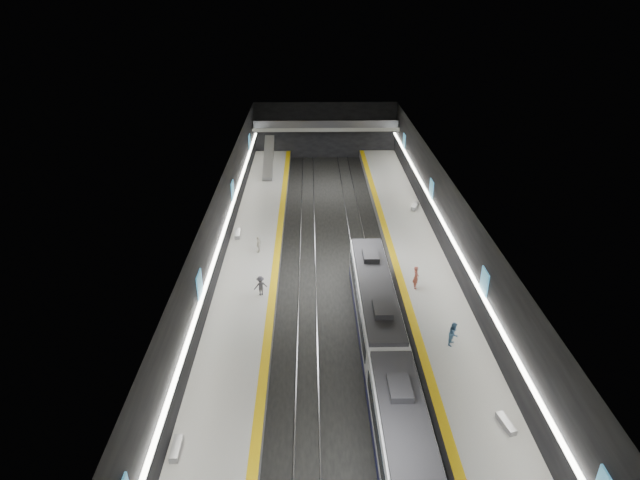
{
  "coord_description": "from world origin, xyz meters",
  "views": [
    {
      "loc": [
        -2.2,
        -39.82,
        23.99
      ],
      "look_at": [
        -1.35,
        3.75,
        2.2
      ],
      "focal_mm": 30.0,
      "sensor_mm": 36.0,
      "label": 1
    }
  ],
  "objects_px": {
    "escalator": "(269,158)",
    "bench_left_far": "(238,234)",
    "bench_left_near": "(176,449)",
    "passenger_left_a": "(258,245)",
    "passenger_right_a": "(416,278)",
    "passenger_right_b": "(454,334)",
    "bench_right_far": "(415,206)",
    "train": "(388,370)",
    "passenger_left_b": "(261,286)",
    "bench_right_near": "(506,424)"
  },
  "relations": [
    {
      "from": "bench_left_far",
      "to": "bench_right_far",
      "type": "xyz_separation_m",
      "value": [
        18.55,
        6.57,
        -0.0
      ]
    },
    {
      "from": "passenger_left_b",
      "to": "bench_left_near",
      "type": "bearing_deg",
      "value": 57.02
    },
    {
      "from": "train",
      "to": "passenger_left_b",
      "type": "height_order",
      "value": "train"
    },
    {
      "from": "train",
      "to": "bench_left_far",
      "type": "height_order",
      "value": "train"
    },
    {
      "from": "passenger_right_a",
      "to": "passenger_right_b",
      "type": "bearing_deg",
      "value": -172.15
    },
    {
      "from": "escalator",
      "to": "bench_left_far",
      "type": "bearing_deg",
      "value": -95.53
    },
    {
      "from": "bench_right_far",
      "to": "passenger_left_a",
      "type": "xyz_separation_m",
      "value": [
        -16.22,
        -9.97,
        0.56
      ]
    },
    {
      "from": "escalator",
      "to": "bench_left_far",
      "type": "xyz_separation_m",
      "value": [
        -1.82,
        -18.82,
        -1.68
      ]
    },
    {
      "from": "bench_left_far",
      "to": "passenger_left_a",
      "type": "xyz_separation_m",
      "value": [
        2.34,
        -3.41,
        0.56
      ]
    },
    {
      "from": "escalator",
      "to": "passenger_right_b",
      "type": "height_order",
      "value": "escalator"
    },
    {
      "from": "passenger_right_a",
      "to": "passenger_right_b",
      "type": "xyz_separation_m",
      "value": [
        1.27,
        -7.41,
        -0.1
      ]
    },
    {
      "from": "bench_left_near",
      "to": "bench_left_far",
      "type": "height_order",
      "value": "bench_left_far"
    },
    {
      "from": "passenger_left_b",
      "to": "passenger_right_b",
      "type": "bearing_deg",
      "value": 133.25
    },
    {
      "from": "passenger_left_a",
      "to": "passenger_left_b",
      "type": "relative_size",
      "value": 0.94
    },
    {
      "from": "escalator",
      "to": "passenger_left_a",
      "type": "xyz_separation_m",
      "value": [
        0.52,
        -22.23,
        -1.12
      ]
    },
    {
      "from": "escalator",
      "to": "bench_left_near",
      "type": "xyz_separation_m",
      "value": [
        -2.0,
        -45.1,
        -1.7
      ]
    },
    {
      "from": "bench_right_near",
      "to": "passenger_right_b",
      "type": "distance_m",
      "value": 7.65
    },
    {
      "from": "bench_right_far",
      "to": "passenger_right_a",
      "type": "distance_m",
      "value": 16.78
    },
    {
      "from": "train",
      "to": "passenger_left_a",
      "type": "relative_size",
      "value": 19.26
    },
    {
      "from": "train",
      "to": "escalator",
      "type": "bearing_deg",
      "value": 103.97
    },
    {
      "from": "passenger_left_b",
      "to": "train",
      "type": "bearing_deg",
      "value": 108.22
    },
    {
      "from": "train",
      "to": "passenger_left_b",
      "type": "bearing_deg",
      "value": 129.24
    },
    {
      "from": "train",
      "to": "escalator",
      "type": "xyz_separation_m",
      "value": [
        -10.0,
        40.18,
        0.7
      ]
    },
    {
      "from": "bench_left_far",
      "to": "train",
      "type": "bearing_deg",
      "value": -63.8
    },
    {
      "from": "bench_right_near",
      "to": "passenger_left_a",
      "type": "bearing_deg",
      "value": 113.77
    },
    {
      "from": "bench_left_near",
      "to": "passenger_right_a",
      "type": "xyz_separation_m",
      "value": [
        15.78,
        16.35,
        0.78
      ]
    },
    {
      "from": "passenger_left_a",
      "to": "bench_right_far",
      "type": "bearing_deg",
      "value": 136.5
    },
    {
      "from": "train",
      "to": "bench_right_near",
      "type": "relative_size",
      "value": 18.8
    },
    {
      "from": "bench_right_near",
      "to": "passenger_left_b",
      "type": "distance_m",
      "value": 20.6
    },
    {
      "from": "escalator",
      "to": "passenger_right_b",
      "type": "xyz_separation_m",
      "value": [
        15.05,
        -36.16,
        -1.02
      ]
    },
    {
      "from": "passenger_right_b",
      "to": "passenger_left_a",
      "type": "xyz_separation_m",
      "value": [
        -14.53,
        13.93,
        -0.1
      ]
    },
    {
      "from": "train",
      "to": "bench_right_near",
      "type": "distance_m",
      "value": 7.24
    },
    {
      "from": "bench_left_far",
      "to": "bench_right_far",
      "type": "bearing_deg",
      "value": 16.73
    },
    {
      "from": "passenger_left_b",
      "to": "bench_right_far",
      "type": "bearing_deg",
      "value": -152.8
    },
    {
      "from": "bench_right_near",
      "to": "passenger_right_a",
      "type": "xyz_separation_m",
      "value": [
        -2.48,
        14.93,
        0.79
      ]
    },
    {
      "from": "bench_right_far",
      "to": "passenger_left_a",
      "type": "bearing_deg",
      "value": -124.04
    },
    {
      "from": "passenger_right_a",
      "to": "passenger_left_a",
      "type": "xyz_separation_m",
      "value": [
        -13.26,
        6.52,
        -0.2
      ]
    },
    {
      "from": "passenger_left_a",
      "to": "train",
      "type": "bearing_deg",
      "value": 42.75
    },
    {
      "from": "bench_right_far",
      "to": "passenger_right_a",
      "type": "bearing_deg",
      "value": -75.78
    },
    {
      "from": "bench_right_near",
      "to": "bench_right_far",
      "type": "xyz_separation_m",
      "value": [
        0.48,
        31.43,
        0.02
      ]
    },
    {
      "from": "bench_left_far",
      "to": "bench_right_near",
      "type": "distance_m",
      "value": 30.74
    },
    {
      "from": "escalator",
      "to": "passenger_left_a",
      "type": "bearing_deg",
      "value": -88.67
    },
    {
      "from": "train",
      "to": "bench_right_far",
      "type": "bearing_deg",
      "value": 76.45
    },
    {
      "from": "escalator",
      "to": "passenger_left_b",
      "type": "xyz_separation_m",
      "value": [
        1.3,
        -29.53,
        -1.07
      ]
    },
    {
      "from": "train",
      "to": "passenger_right_b",
      "type": "bearing_deg",
      "value": 38.58
    },
    {
      "from": "bench_left_near",
      "to": "passenger_left_a",
      "type": "distance_m",
      "value": 23.02
    },
    {
      "from": "bench_left_near",
      "to": "bench_right_far",
      "type": "distance_m",
      "value": 37.82
    },
    {
      "from": "passenger_right_b",
      "to": "train",
      "type": "bearing_deg",
      "value": 160.53
    },
    {
      "from": "escalator",
      "to": "bench_left_far",
      "type": "height_order",
      "value": "escalator"
    },
    {
      "from": "passenger_right_a",
      "to": "bench_right_near",
      "type": "bearing_deg",
      "value": -172.47
    }
  ]
}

